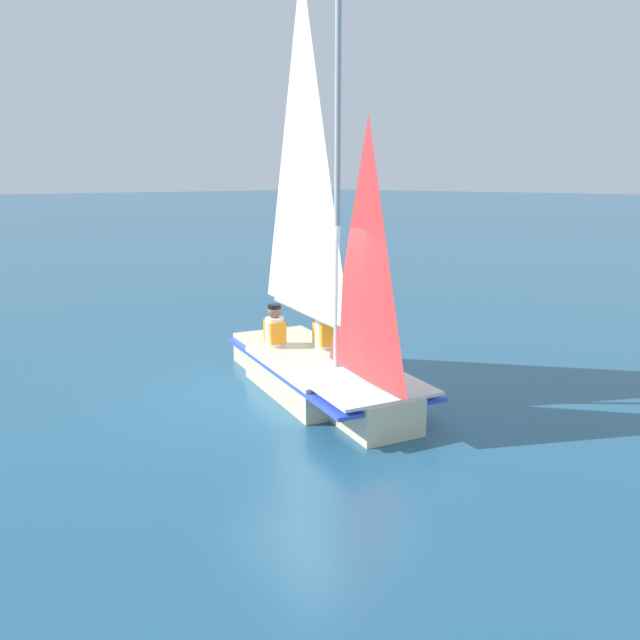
{
  "coord_description": "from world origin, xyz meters",
  "views": [
    {
      "loc": [
        6.22,
        6.38,
        3.12
      ],
      "look_at": [
        0.0,
        0.0,
        1.09
      ],
      "focal_mm": 35.0,
      "sensor_mm": 36.0,
      "label": 1
    }
  ],
  "objects": [
    {
      "name": "ground_plane",
      "position": [
        0.0,
        0.0,
        0.0
      ],
      "size": [
        260.0,
        260.0,
        0.0
      ],
      "primitive_type": "plane",
      "color": "#235675"
    },
    {
      "name": "sailboat_main",
      "position": [
        -0.02,
        -0.05,
        0.85
      ],
      "size": [
        2.76,
        4.43,
        6.18
      ],
      "rotation": [
        0.0,
        0.0,
        1.25
      ],
      "color": "beige",
      "rests_on": "ground_plane"
    },
    {
      "name": "sailor_crew",
      "position": [
        -0.02,
        -1.06,
        0.63
      ],
      "size": [
        0.38,
        0.4,
        1.16
      ],
      "rotation": [
        0.0,
        0.0,
        1.25
      ],
      "color": "black",
      "rests_on": "ground_plane"
    },
    {
      "name": "sailor_helm",
      "position": [
        -0.49,
        -0.4,
        0.63
      ],
      "size": [
        0.38,
        0.4,
        1.16
      ],
      "rotation": [
        0.0,
        0.0,
        1.25
      ],
      "color": "black",
      "rests_on": "ground_plane"
    }
  ]
}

